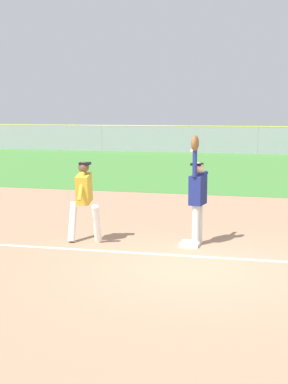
{
  "coord_description": "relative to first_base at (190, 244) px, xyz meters",
  "views": [
    {
      "loc": [
        1.38,
        -9.13,
        2.77
      ],
      "look_at": [
        -1.39,
        1.75,
        1.05
      ],
      "focal_mm": 50.02,
      "sensor_mm": 36.0,
      "label": 1
    }
  ],
  "objects": [
    {
      "name": "ground_plane",
      "position": [
        0.34,
        -1.51,
        -0.04
      ],
      "size": [
        79.47,
        79.47,
        0.0
      ],
      "primitive_type": "plane",
      "color": "tan"
    },
    {
      "name": "outfield_grass",
      "position": [
        0.34,
        15.47,
        -0.04
      ],
      "size": [
        41.8,
        17.45,
        0.01
      ],
      "primitive_type": "cube",
      "color": "#478438",
      "rests_on": "ground_plane"
    },
    {
      "name": "first_base",
      "position": [
        0.0,
        0.0,
        0.0
      ],
      "size": [
        0.39,
        0.39,
        0.08
      ],
      "primitive_type": "cube",
      "rotation": [
        0.0,
        0.0,
        -0.04
      ],
      "color": "white",
      "rests_on": "ground_plane"
    },
    {
      "name": "fielder",
      "position": [
        0.12,
        0.13,
        1.08
      ],
      "size": [
        0.33,
        0.9,
        2.28
      ],
      "rotation": [
        0.0,
        0.0,
        2.96
      ],
      "color": "silver",
      "rests_on": "ground_plane"
    },
    {
      "name": "runner",
      "position": [
        -2.21,
        -0.26,
        0.96
      ],
      "size": [
        0.77,
        0.85,
        1.72
      ],
      "rotation": [
        0.0,
        0.0,
        0.12
      ],
      "color": "white",
      "rests_on": "ground_plane"
    },
    {
      "name": "baseball",
      "position": [
        0.0,
        0.08,
        1.91
      ],
      "size": [
        0.07,
        0.07,
        0.07
      ],
      "primitive_type": "sphere",
      "color": "white"
    },
    {
      "name": "outfield_fence",
      "position": [
        0.34,
        24.19,
        0.85
      ],
      "size": [
        41.88,
        0.08,
        1.78
      ],
      "color": "#93999E",
      "rests_on": "ground_plane"
    },
    {
      "name": "parked_car_red",
      "position": [
        -8.86,
        28.54,
        0.63
      ],
      "size": [
        4.59,
        2.5,
        1.25
      ],
      "rotation": [
        0.0,
        0.0,
        -0.11
      ],
      "color": "#B21E1E",
      "rests_on": "ground_plane"
    },
    {
      "name": "parked_car_white",
      "position": [
        -3.43,
        28.48,
        0.63
      ],
      "size": [
        4.52,
        2.36,
        1.25
      ],
      "rotation": [
        0.0,
        0.0,
        -0.07
      ],
      "color": "white",
      "rests_on": "ground_plane"
    },
    {
      "name": "parked_car_black",
      "position": [
        2.06,
        27.77,
        0.63
      ],
      "size": [
        4.58,
        2.5,
        1.25
      ],
      "rotation": [
        0.0,
        0.0,
        0.11
      ],
      "color": "black",
      "rests_on": "ground_plane"
    }
  ]
}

